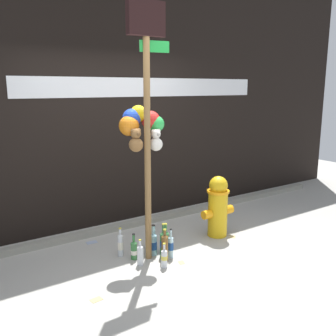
# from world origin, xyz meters

# --- Properties ---
(ground_plane) EXTENTS (14.00, 14.00, 0.00)m
(ground_plane) POSITION_xyz_m (0.00, 0.00, 0.00)
(ground_plane) COLOR #9E9B93
(building_wall) EXTENTS (10.00, 0.21, 3.71)m
(building_wall) POSITION_xyz_m (0.00, 1.64, 1.85)
(building_wall) COLOR black
(building_wall) RESTS_ON ground_plane
(curb_strip) EXTENTS (8.00, 0.12, 0.08)m
(curb_strip) POSITION_xyz_m (0.00, 1.23, 0.04)
(curb_strip) COLOR gray
(curb_strip) RESTS_ON ground_plane
(memorial_post) EXTENTS (0.53, 0.36, 2.85)m
(memorial_post) POSITION_xyz_m (-0.16, 0.31, 1.70)
(memorial_post) COLOR olive
(memorial_post) RESTS_ON ground_plane
(fire_hydrant) EXTENTS (0.49, 0.30, 0.83)m
(fire_hydrant) POSITION_xyz_m (0.97, 0.29, 0.42)
(fire_hydrant) COLOR gold
(fire_hydrant) RESTS_ON ground_plane
(bottle_0) EXTENTS (0.08, 0.08, 0.38)m
(bottle_0) POSITION_xyz_m (-0.07, 0.25, 0.14)
(bottle_0) COLOR #93CCE0
(bottle_0) RESTS_ON ground_plane
(bottle_1) EXTENTS (0.07, 0.07, 0.35)m
(bottle_1) POSITION_xyz_m (-0.41, 0.45, 0.15)
(bottle_1) COLOR silver
(bottle_1) RESTS_ON ground_plane
(bottle_2) EXTENTS (0.08, 0.08, 0.41)m
(bottle_2) POSITION_xyz_m (0.00, 0.14, 0.17)
(bottle_2) COLOR #337038
(bottle_2) RESTS_ON ground_plane
(bottle_3) EXTENTS (0.06, 0.06, 0.36)m
(bottle_3) POSITION_xyz_m (0.06, 0.08, 0.14)
(bottle_3) COLOR #B2DBEA
(bottle_3) RESTS_ON ground_plane
(bottle_4) EXTENTS (0.07, 0.07, 0.31)m
(bottle_4) POSITION_xyz_m (-0.33, 0.11, 0.13)
(bottle_4) COLOR silver
(bottle_4) RESTS_ON ground_plane
(bottle_5) EXTENTS (0.06, 0.06, 0.33)m
(bottle_5) POSITION_xyz_m (0.00, 0.47, 0.11)
(bottle_5) COLOR silver
(bottle_5) RESTS_ON ground_plane
(bottle_6) EXTENTS (0.08, 0.08, 0.39)m
(bottle_6) POSITION_xyz_m (-0.05, 0.04, 0.17)
(bottle_6) COLOR brown
(bottle_6) RESTS_ON ground_plane
(bottle_7) EXTENTS (0.08, 0.08, 0.37)m
(bottle_7) POSITION_xyz_m (0.09, 0.23, 0.14)
(bottle_7) COLOR #337038
(bottle_7) RESTS_ON ground_plane
(bottle_8) EXTENTS (0.07, 0.07, 0.32)m
(bottle_8) POSITION_xyz_m (0.00, 0.35, 0.12)
(bottle_8) COLOR #93CCE0
(bottle_8) RESTS_ON ground_plane
(bottle_9) EXTENTS (0.07, 0.07, 0.28)m
(bottle_9) POSITION_xyz_m (-0.14, -0.08, 0.12)
(bottle_9) COLOR silver
(bottle_9) RESTS_ON ground_plane
(bottle_10) EXTENTS (0.08, 0.08, 0.31)m
(bottle_10) POSITION_xyz_m (-0.32, 0.28, 0.12)
(bottle_10) COLOR #337038
(bottle_10) RESTS_ON ground_plane
(litter_0) EXTENTS (0.12, 0.09, 0.01)m
(litter_0) POSITION_xyz_m (-1.04, -0.28, 0.00)
(litter_0) COLOR tan
(litter_0) RESTS_ON ground_plane
(litter_1) EXTENTS (0.09, 0.11, 0.01)m
(litter_1) POSITION_xyz_m (0.09, -0.10, 0.00)
(litter_1) COLOR tan
(litter_1) RESTS_ON ground_plane
(litter_2) EXTENTS (0.14, 0.10, 0.01)m
(litter_2) POSITION_xyz_m (-0.54, 1.02, 0.00)
(litter_2) COLOR #8C99B2
(litter_2) RESTS_ON ground_plane
(litter_3) EXTENTS (0.11, 0.11, 0.01)m
(litter_3) POSITION_xyz_m (1.11, 0.13, 0.00)
(litter_3) COLOR tan
(litter_3) RESTS_ON ground_plane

